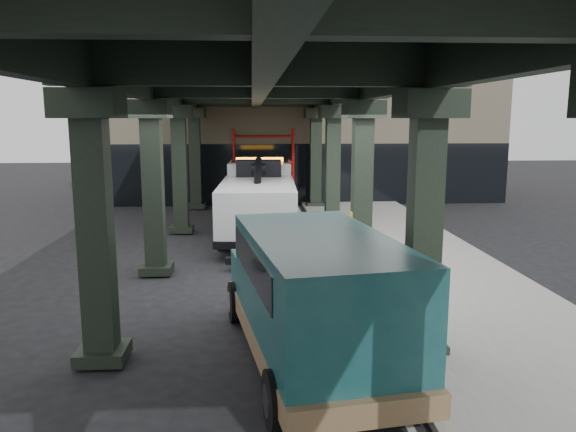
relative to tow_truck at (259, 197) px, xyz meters
name	(u,v)px	position (x,y,z in m)	size (l,w,h in m)	color
ground	(276,293)	(0.34, -7.57, -1.48)	(90.00, 90.00, 0.00)	black
sidewalk	(422,267)	(4.84, -5.57, -1.40)	(5.00, 40.00, 0.15)	gray
lane_stripe	(330,271)	(2.04, -5.57, -1.47)	(0.12, 38.00, 0.01)	silver
viaduct	(258,83)	(-0.06, -5.57, 3.98)	(7.40, 32.00, 6.40)	black
building	(295,127)	(2.34, 12.43, 2.52)	(22.00, 10.00, 8.00)	#C6B793
scaffolding	(264,166)	(0.34, 7.08, 0.63)	(3.08, 0.88, 4.00)	red
tow_truck	(259,197)	(0.00, 0.00, 0.00)	(3.04, 9.33, 3.03)	black
towed_van	(314,295)	(0.84, -11.93, -0.12)	(3.30, 6.49, 2.52)	#134345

